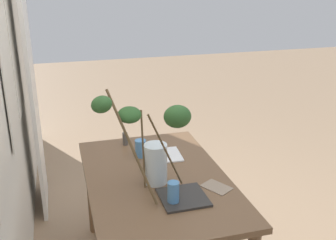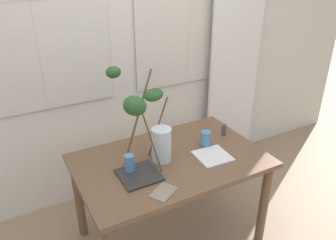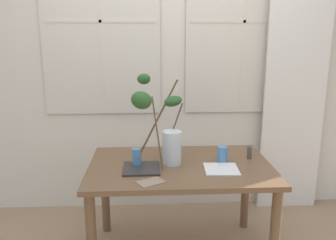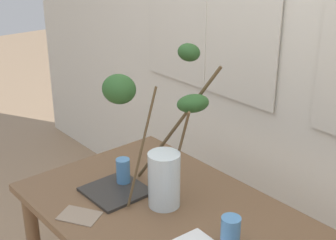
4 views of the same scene
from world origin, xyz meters
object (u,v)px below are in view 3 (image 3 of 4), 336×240
drinking_glass_blue_right (222,154)px  dining_table (180,178)px  drinking_glass_blue_left (137,157)px  plate_square_left (141,168)px  plate_square_right (221,169)px  pillar_candle (249,152)px  vase_with_branches (163,126)px

drinking_glass_blue_right → dining_table: bearing=-174.1°
drinking_glass_blue_left → drinking_glass_blue_right: bearing=4.1°
plate_square_left → plate_square_right: 0.56m
drinking_glass_blue_left → plate_square_left: size_ratio=0.51×
dining_table → drinking_glass_blue_right: bearing=5.9°
plate_square_left → pillar_candle: (0.81, 0.18, 0.04)m
plate_square_left → drinking_glass_blue_right: bearing=10.8°
drinking_glass_blue_right → plate_square_left: drinking_glass_blue_right is taller
vase_with_branches → plate_square_right: bearing=-23.1°
dining_table → plate_square_left: (-0.28, -0.08, 0.11)m
drinking_glass_blue_right → drinking_glass_blue_left: bearing=-175.9°
drinking_glass_blue_right → plate_square_left: size_ratio=0.47×
drinking_glass_blue_left → pillar_candle: drinking_glass_blue_left is taller
dining_table → drinking_glass_blue_right: 0.36m
vase_with_branches → drinking_glass_blue_right: 0.49m
dining_table → drinking_glass_blue_right: (0.31, 0.03, 0.16)m
drinking_glass_blue_left → plate_square_right: (0.59, -0.11, -0.06)m
vase_with_branches → drinking_glass_blue_left: bearing=-161.2°
drinking_glass_blue_right → plate_square_right: size_ratio=0.51×
vase_with_branches → plate_square_left: vase_with_branches is taller
plate_square_left → dining_table: bearing=16.1°
vase_with_branches → drinking_glass_blue_left: size_ratio=4.92×
pillar_candle → plate_square_right: bearing=-139.7°
dining_table → vase_with_branches: size_ratio=2.07×
plate_square_right → pillar_candle: size_ratio=2.19×
dining_table → plate_square_right: bearing=-23.2°
plate_square_right → dining_table: bearing=156.8°
dining_table → pillar_candle: size_ratio=12.44×
pillar_candle → drinking_glass_blue_right: bearing=-163.2°
dining_table → pillar_candle: (0.53, 0.10, 0.15)m
dining_table → plate_square_left: size_ratio=5.17×
drinking_glass_blue_left → drinking_glass_blue_right: size_ratio=1.09×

